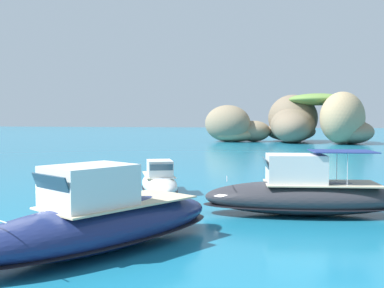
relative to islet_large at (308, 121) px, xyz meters
The scene contains 6 objects.
ground_plane 75.25m from the islet_large, 99.75° to the right, with size 400.00×400.00×0.00m, color #197093.
islet_large is the anchor object (origin of this frame).
islet_small 13.68m from the islet_large, behind, with size 14.28×10.33×6.90m.
motorboat_charcoal 65.55m from the islet_large, 92.47° to the right, with size 9.90×4.11×3.01m.
motorboat_white 62.00m from the islet_large, 100.36° to the right, with size 4.42×7.13×2.03m.
motorboat_navy 73.56m from the islet_large, 97.72° to the right, with size 7.78×10.17×2.96m.
Camera 1 is at (9.11, -13.57, 4.54)m, focal length 43.62 mm.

